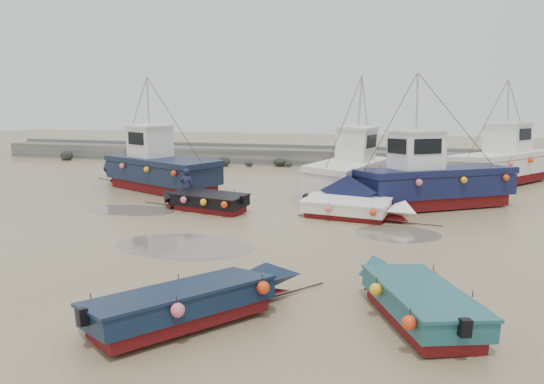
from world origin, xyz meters
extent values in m
plane|color=tan|center=(0.00, 0.00, 0.00)|extent=(120.00, 120.00, 0.00)
cube|color=slate|center=(0.00, 22.00, 0.60)|extent=(60.00, 2.20, 1.20)
cube|color=slate|center=(0.00, 23.21, 1.32)|extent=(60.00, 0.60, 0.25)
ellipsoid|color=black|center=(5.10, 19.02, 0.29)|extent=(0.84, 0.86, 0.51)
ellipsoid|color=black|center=(7.80, 20.56, 0.34)|extent=(0.98, 1.07, 0.72)
ellipsoid|color=black|center=(-5.07, 20.46, 0.35)|extent=(0.99, 0.80, 0.58)
ellipsoid|color=black|center=(12.19, 19.77, 0.19)|extent=(0.54, 0.46, 0.30)
ellipsoid|color=black|center=(-23.51, 19.66, 0.23)|extent=(0.65, 0.64, 0.43)
ellipsoid|color=black|center=(9.69, 19.97, 0.21)|extent=(0.61, 0.47, 0.46)
ellipsoid|color=black|center=(-4.31, 20.27, 0.21)|extent=(0.61, 0.53, 0.32)
ellipsoid|color=black|center=(10.99, 20.60, 0.23)|extent=(0.67, 0.55, 0.43)
ellipsoid|color=black|center=(-9.17, 19.34, 0.38)|extent=(1.09, 0.88, 0.72)
ellipsoid|color=black|center=(-7.25, 19.65, 0.23)|extent=(0.65, 0.60, 0.37)
ellipsoid|color=black|center=(9.46, 19.39, 0.31)|extent=(0.88, 0.64, 0.62)
ellipsoid|color=black|center=(-0.92, 19.60, 0.22)|extent=(0.64, 0.62, 0.48)
ellipsoid|color=black|center=(-23.42, 19.80, 0.38)|extent=(1.10, 0.87, 0.86)
ellipsoid|color=black|center=(7.84, 20.42, 0.19)|extent=(0.55, 0.45, 0.29)
cylinder|color=#625B4E|center=(-2.56, -1.96, 0.00)|extent=(5.01, 5.01, 0.01)
cylinder|color=#625B4E|center=(4.52, 1.81, 0.00)|extent=(3.25, 3.25, 0.01)
cylinder|color=#625B4E|center=(-7.56, 2.92, 0.00)|extent=(4.45, 4.45, 0.01)
cylinder|color=#625B4E|center=(1.86, 9.12, 0.00)|extent=(6.42, 6.42, 0.01)
cube|color=maroon|center=(0.19, -8.00, 0.15)|extent=(3.51, 3.97, 0.30)
cube|color=#0F1C32|center=(0.19, -8.00, 0.53)|extent=(3.90, 4.35, 0.45)
pyramid|color=#0F1C32|center=(1.63, -6.09, 0.98)|extent=(1.87, 1.65, 0.90)
cube|color=brown|center=(0.19, -8.00, 0.69)|extent=(3.22, 3.61, 0.10)
cube|color=#0F1C32|center=(0.19, -8.00, 0.78)|extent=(4.01, 4.47, 0.07)
cube|color=black|center=(-1.09, -9.71, 0.70)|extent=(0.28, 0.28, 0.35)
cylinder|color=black|center=(2.20, -5.32, 0.03)|extent=(1.23, 1.62, 0.04)
sphere|color=#EC3C11|center=(-1.60, -8.69, 0.63)|extent=(0.30, 0.30, 0.30)
sphere|color=#EC3C11|center=(0.68, -9.05, 0.63)|extent=(0.30, 0.30, 0.30)
sphere|color=#EC3C11|center=(-0.30, -6.95, 0.63)|extent=(0.30, 0.30, 0.30)
sphere|color=#EC3C11|center=(1.98, -7.31, 0.63)|extent=(0.30, 0.30, 0.30)
cube|color=maroon|center=(5.39, -6.47, 0.15)|extent=(2.63, 3.57, 0.30)
cube|color=#1E535A|center=(5.39, -6.47, 0.53)|extent=(2.95, 3.89, 0.45)
pyramid|color=#1E535A|center=(4.50, -4.54, 0.98)|extent=(1.77, 1.33, 0.90)
cube|color=brown|center=(5.39, -6.47, 0.69)|extent=(2.42, 3.25, 0.10)
cube|color=#1E535A|center=(5.39, -6.47, 0.78)|extent=(3.05, 3.99, 0.07)
cube|color=black|center=(6.16, -8.15, 0.70)|extent=(0.28, 0.26, 0.35)
cylinder|color=black|center=(4.13, -3.73, 0.03)|extent=(0.87, 1.83, 0.04)
sphere|color=#EC3C11|center=(5.13, -8.13, 0.63)|extent=(0.30, 0.30, 0.30)
sphere|color=#EC3C11|center=(6.43, -6.50, 0.63)|extent=(0.30, 0.30, 0.30)
sphere|color=#EC3C11|center=(4.35, -6.43, 0.63)|extent=(0.30, 0.30, 0.30)
sphere|color=#EC3C11|center=(5.64, -4.80, 0.63)|extent=(0.30, 0.30, 0.30)
cube|color=maroon|center=(-3.90, 3.72, 0.15)|extent=(3.44, 1.94, 0.30)
cube|color=black|center=(-3.90, 3.72, 0.53)|extent=(3.72, 2.20, 0.45)
pyramid|color=black|center=(-5.93, 4.24, 0.98)|extent=(1.03, 1.51, 0.90)
cube|color=brown|center=(-3.90, 3.72, 0.69)|extent=(3.11, 1.79, 0.10)
cube|color=black|center=(-3.90, 3.72, 0.78)|extent=(3.81, 2.27, 0.07)
cube|color=black|center=(-2.13, 3.27, 0.70)|extent=(0.23, 0.26, 0.35)
cylinder|color=black|center=(-6.79, 4.46, 0.03)|extent=(1.95, 0.53, 0.04)
sphere|color=#EC3C11|center=(-2.75, 2.60, 0.63)|extent=(0.30, 0.30, 0.30)
sphere|color=#EC3C11|center=(-2.89, 4.30, 0.63)|extent=(0.30, 0.30, 0.30)
sphere|color=#EC3C11|center=(-3.83, 2.87, 0.63)|extent=(0.30, 0.30, 0.30)
sphere|color=#EC3C11|center=(-3.97, 4.57, 0.63)|extent=(0.30, 0.30, 0.30)
sphere|color=#EC3C11|center=(-4.91, 3.14, 0.63)|extent=(0.30, 0.30, 0.30)
sphere|color=#EC3C11|center=(-5.04, 4.85, 0.63)|extent=(0.30, 0.30, 0.30)
cube|color=maroon|center=(2.27, 4.00, 0.15)|extent=(3.48, 1.90, 0.30)
cube|color=white|center=(2.27, 4.00, 0.53)|extent=(3.76, 2.18, 0.45)
pyramid|color=white|center=(4.36, 3.66, 0.98)|extent=(0.97, 1.72, 0.90)
cube|color=brown|center=(2.27, 4.00, 0.69)|extent=(3.15, 1.77, 0.10)
cube|color=white|center=(2.27, 4.00, 0.78)|extent=(3.85, 2.26, 0.07)
cube|color=black|center=(0.44, 4.30, 0.70)|extent=(0.21, 0.25, 0.35)
cylinder|color=black|center=(5.24, 3.52, 0.03)|extent=(1.98, 0.36, 0.04)
sphere|color=#EC3C11|center=(1.03, 5.15, 0.63)|extent=(0.30, 0.30, 0.30)
sphere|color=#EC3C11|center=(1.65, 3.15, 0.63)|extent=(0.30, 0.30, 0.30)
sphere|color=#EC3C11|center=(2.88, 4.85, 0.63)|extent=(0.30, 0.30, 0.30)
sphere|color=#EC3C11|center=(3.51, 2.85, 0.63)|extent=(0.30, 0.30, 0.30)
cube|color=maroon|center=(-8.55, 8.15, 0.28)|extent=(7.04, 4.94, 0.55)
cube|color=#131D33|center=(-8.55, 8.15, 1.02)|extent=(7.65, 5.50, 0.95)
pyramid|color=#131D33|center=(-12.30, 9.99, 1.72)|extent=(2.41, 2.93, 1.40)
cube|color=brown|center=(-8.55, 8.15, 1.54)|extent=(7.46, 5.34, 0.08)
cube|color=#131D33|center=(-8.55, 8.15, 1.68)|extent=(7.82, 5.62, 0.30)
cube|color=white|center=(-9.44, 8.58, 2.65)|extent=(2.59, 2.49, 1.70)
cube|color=white|center=(-9.44, 8.58, 3.56)|extent=(2.79, 2.69, 0.12)
cube|color=black|center=(-10.35, 9.03, 2.91)|extent=(0.72, 1.39, 0.68)
cylinder|color=#B7B7B2|center=(-9.44, 8.58, 4.92)|extent=(0.10, 0.10, 2.60)
cylinder|color=black|center=(-13.33, 10.49, 0.03)|extent=(2.72, 1.37, 0.05)
sphere|color=#EA6776|center=(-6.57, 5.61, 1.38)|extent=(0.30, 0.30, 0.30)
sphere|color=#EA6776|center=(-6.38, 8.64, 1.38)|extent=(0.30, 0.30, 0.30)
sphere|color=#EA6776|center=(-8.65, 6.63, 1.38)|extent=(0.30, 0.30, 0.30)
sphere|color=#EA6776|center=(-8.45, 9.66, 1.38)|extent=(0.30, 0.30, 0.30)
sphere|color=#EA6776|center=(-10.72, 7.65, 1.38)|extent=(0.30, 0.30, 0.30)
sphere|color=#EA6776|center=(-10.52, 10.68, 1.38)|extent=(0.30, 0.30, 0.30)
cube|color=maroon|center=(1.59, 9.15, 0.28)|extent=(3.31, 6.46, 0.55)
cube|color=silver|center=(1.59, 9.15, 1.02)|extent=(3.75, 6.98, 0.95)
pyramid|color=silver|center=(2.49, 12.91, 1.72)|extent=(2.54, 1.91, 1.40)
cube|color=brown|center=(1.59, 9.15, 1.54)|extent=(3.63, 6.81, 0.08)
cube|color=silver|center=(1.59, 9.15, 1.68)|extent=(3.83, 7.13, 0.30)
cube|color=white|center=(1.80, 10.03, 2.65)|extent=(2.01, 2.31, 1.70)
cube|color=white|center=(1.80, 10.03, 3.56)|extent=(2.17, 2.50, 0.12)
cube|color=black|center=(2.04, 11.02, 2.91)|extent=(1.32, 0.36, 0.68)
cylinder|color=#B7B7B2|center=(1.80, 10.03, 4.92)|extent=(0.10, 0.10, 2.60)
cylinder|color=black|center=(2.75, 13.98, 0.03)|extent=(0.75, 2.93, 0.05)
sphere|color=#EA6776|center=(-0.24, 6.88, 1.38)|extent=(0.30, 0.30, 0.30)
sphere|color=#EA6776|center=(2.51, 7.58, 1.38)|extent=(0.30, 0.30, 0.30)
sphere|color=#EA6776|center=(0.37, 9.44, 1.38)|extent=(0.30, 0.30, 0.30)
sphere|color=#EA6776|center=(3.12, 10.14, 1.38)|extent=(0.30, 0.30, 0.30)
sphere|color=#EA6776|center=(0.99, 12.01, 1.38)|extent=(0.30, 0.30, 0.30)
cube|color=maroon|center=(5.92, 7.47, 0.28)|extent=(6.90, 5.61, 0.55)
cube|color=#11163A|center=(5.92, 7.47, 1.02)|extent=(7.53, 6.22, 0.95)
pyramid|color=#11163A|center=(2.42, 5.16, 1.72)|extent=(2.64, 2.99, 1.40)
cube|color=brown|center=(5.92, 7.47, 1.54)|extent=(7.34, 6.04, 0.08)
cube|color=#11163A|center=(5.92, 7.47, 1.68)|extent=(7.70, 6.35, 0.30)
cube|color=white|center=(5.09, 6.93, 2.65)|extent=(2.69, 2.64, 1.70)
cube|color=white|center=(5.09, 6.93, 3.56)|extent=(2.90, 2.86, 0.12)
cube|color=black|center=(4.24, 6.36, 2.91)|extent=(0.91, 1.34, 0.68)
cylinder|color=#B7B7B2|center=(5.09, 6.93, 4.92)|extent=(0.10, 0.10, 2.60)
cylinder|color=black|center=(1.47, 4.53, 0.03)|extent=(2.53, 1.70, 0.05)
sphere|color=#EA6776|center=(9.13, 7.87, 1.38)|extent=(0.30, 0.30, 0.30)
sphere|color=#EA6776|center=(6.58, 9.63, 1.38)|extent=(0.30, 0.30, 0.30)
sphere|color=#EA6776|center=(7.20, 6.59, 1.38)|extent=(0.30, 0.30, 0.30)
sphere|color=#EA6776|center=(4.64, 8.36, 1.38)|extent=(0.30, 0.30, 0.30)
sphere|color=#EA6776|center=(5.26, 5.31, 1.38)|extent=(0.30, 0.30, 0.30)
sphere|color=#EA6776|center=(2.71, 7.08, 1.38)|extent=(0.30, 0.30, 0.30)
cube|color=maroon|center=(9.88, 16.00, 0.28)|extent=(6.13, 7.13, 0.55)
cube|color=silver|center=(9.88, 16.00, 1.02)|extent=(6.80, 7.80, 0.95)
pyramid|color=silver|center=(12.33, 19.45, 1.72)|extent=(3.35, 2.96, 1.40)
cube|color=brown|center=(9.88, 16.00, 1.54)|extent=(6.60, 7.60, 0.08)
cube|color=silver|center=(9.88, 16.00, 1.68)|extent=(6.95, 7.98, 0.30)
cube|color=white|center=(10.46, 16.82, 2.65)|extent=(2.93, 2.89, 1.70)
cube|color=white|center=(10.46, 16.82, 3.56)|extent=(3.16, 3.12, 0.12)
cube|color=black|center=(11.05, 17.65, 2.91)|extent=(1.53, 1.11, 0.68)
cylinder|color=#B7B7B2|center=(10.46, 16.82, 4.92)|extent=(0.10, 0.10, 2.60)
cylinder|color=black|center=(13.00, 20.39, 0.03)|extent=(1.78, 2.47, 0.05)
sphere|color=#EA6776|center=(6.82, 14.58, 1.38)|extent=(0.30, 0.30, 0.30)
sphere|color=#EA6776|center=(10.22, 13.60, 1.38)|extent=(0.30, 0.30, 0.30)
sphere|color=#EA6776|center=(8.18, 16.49, 1.38)|extent=(0.30, 0.30, 0.30)
sphere|color=#EA6776|center=(11.58, 15.51, 1.38)|extent=(0.30, 0.30, 0.30)
sphere|color=#EA6776|center=(9.54, 18.40, 1.38)|extent=(0.30, 0.30, 0.30)
imported|color=#1C1F3B|center=(-5.56, 4.88, 0.00)|extent=(0.67, 0.47, 1.76)
camera|label=1|loc=(5.21, -18.30, 5.02)|focal=35.00mm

